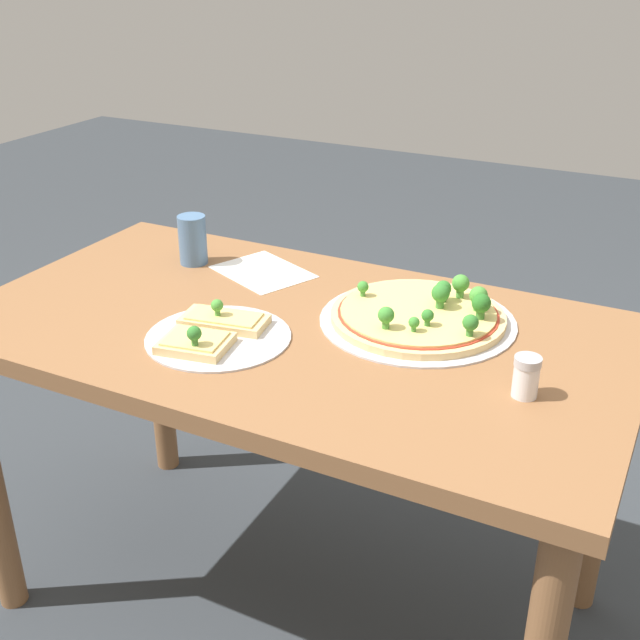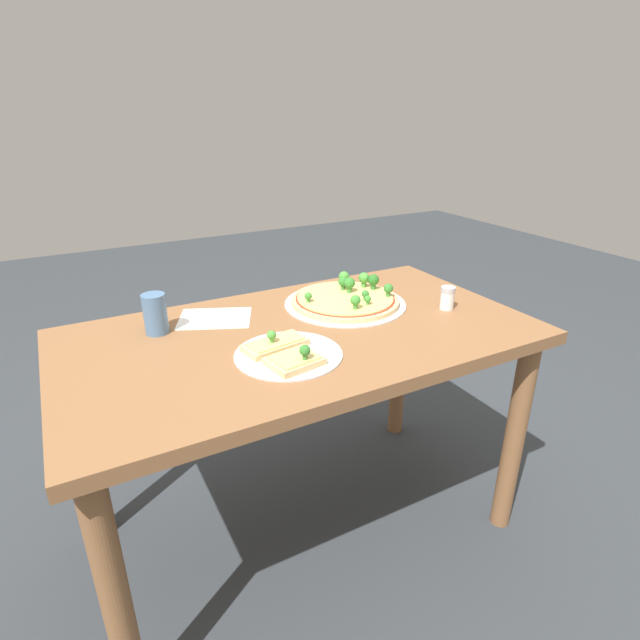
% 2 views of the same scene
% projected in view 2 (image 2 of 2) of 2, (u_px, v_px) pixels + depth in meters
% --- Properties ---
extents(ground_plane, '(8.00, 8.00, 0.00)m').
position_uv_depth(ground_plane, '(305.00, 525.00, 1.64)').
color(ground_plane, '#33383D').
extents(dining_table, '(1.27, 0.70, 0.70)m').
position_uv_depth(dining_table, '(302.00, 363.00, 1.40)').
color(dining_table, brown).
rests_on(dining_table, ground_plane).
extents(pizza_tray_whole, '(0.38, 0.38, 0.07)m').
position_uv_depth(pizza_tray_whole, '(346.00, 299.00, 1.54)').
color(pizza_tray_whole, silver).
rests_on(pizza_tray_whole, dining_table).
extents(pizza_tray_slice, '(0.27, 0.27, 0.06)m').
position_uv_depth(pizza_tray_slice, '(286.00, 353.00, 1.22)').
color(pizza_tray_slice, silver).
rests_on(pizza_tray_slice, dining_table).
extents(drinking_cup, '(0.06, 0.06, 0.11)m').
position_uv_depth(drinking_cup, '(155.00, 314.00, 1.33)').
color(drinking_cup, '#4C7099').
rests_on(drinking_cup, dining_table).
extents(condiment_shaker, '(0.04, 0.04, 0.07)m').
position_uv_depth(condiment_shaker, '(447.00, 298.00, 1.50)').
color(condiment_shaker, silver).
rests_on(condiment_shaker, dining_table).
extents(paper_menu, '(0.25, 0.22, 0.00)m').
position_uv_depth(paper_menu, '(215.00, 318.00, 1.44)').
color(paper_menu, white).
rests_on(paper_menu, dining_table).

